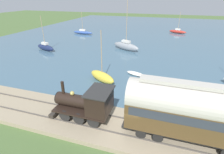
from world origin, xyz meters
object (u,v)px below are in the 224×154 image
Objects in this scene: sailboat_yellow at (102,77)px; sailboat_blue at (83,32)px; sailboat_red at (178,31)px; steam_locomotive at (88,102)px; sailboat_gray at (126,46)px; passenger_coach at (196,111)px; rowboat_off_pier at (136,74)px; sailboat_navy at (45,47)px; rowboat_far_out at (218,96)px.

sailboat_blue is at bearing 59.37° from sailboat_yellow.
sailboat_yellow reaches higher than sailboat_red.
sailboat_yellow is at bearing 13.10° from steam_locomotive.
sailboat_blue is at bearing 27.28° from steam_locomotive.
sailboat_blue is 27.30m from sailboat_red.
sailboat_blue is 0.61× the size of sailboat_gray.
sailboat_yellow reaches higher than passenger_coach.
passenger_coach is at bearing -161.29° from sailboat_red.
sailboat_yellow is 4.91m from rowboat_off_pier.
sailboat_blue is 0.94× the size of sailboat_yellow.
sailboat_gray is 1.54× the size of sailboat_yellow.
sailboat_navy reaches higher than sailboat_blue.
passenger_coach is 43.90m from sailboat_red.
sailboat_navy is (17.39, 17.47, -1.44)m from steam_locomotive.
rowboat_far_out is at bearing -60.69° from sailboat_yellow.
sailboat_gray is 1.72× the size of sailboat_red.
sailboat_gray is 4.63× the size of rowboat_far_out.
rowboat_off_pier is (10.97, 5.95, -2.74)m from passenger_coach.
rowboat_far_out is (-14.48, -13.68, -0.64)m from sailboat_gray.
steam_locomotive is at bearing -138.45° from sailboat_yellow.
steam_locomotive reaches higher than rowboat_off_pier.
sailboat_navy is (-5.11, 15.17, -0.18)m from sailboat_gray.
sailboat_navy reaches higher than passenger_coach.
rowboat_off_pier is (-11.53, -4.22, -0.60)m from sailboat_gray.
sailboat_navy is (-17.03, -0.28, 0.15)m from sailboat_blue.
sailboat_red is at bearing 13.39° from sailboat_yellow.
sailboat_blue is 0.92× the size of sailboat_navy.
sailboat_gray reaches higher than steam_locomotive.
steam_locomotive is 0.81× the size of sailboat_yellow.
sailboat_blue is 2.84× the size of rowboat_far_out.
steam_locomotive is 0.90× the size of sailboat_red.
sailboat_navy is 20.42m from rowboat_off_pier.
sailboat_blue is 30.60m from rowboat_off_pier.
rowboat_off_pier is (3.16, -3.73, -0.44)m from sailboat_yellow.
rowboat_far_out is 9.91m from rowboat_off_pier.
steam_locomotive is at bearing 90.00° from passenger_coach.
sailboat_gray reaches higher than passenger_coach.
sailboat_gray reaches higher than rowboat_far_out.
sailboat_blue is 39.31m from rowboat_far_out.
steam_locomotive is 44.56m from sailboat_red.
steam_locomotive is 1.79× the size of rowboat_off_pier.
sailboat_blue is at bearing 77.43° from sailboat_gray.
sailboat_blue is 2.08× the size of rowboat_off_pier.
passenger_coach reaches higher than steam_locomotive.
passenger_coach is at bearing -106.53° from sailboat_navy.
sailboat_red reaches higher than steam_locomotive.
sailboat_gray reaches higher than sailboat_red.
passenger_coach is at bearing -90.00° from steam_locomotive.
sailboat_navy is 3.08× the size of rowboat_far_out.
rowboat_off_pier is (-6.42, -19.38, -0.43)m from sailboat_navy.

